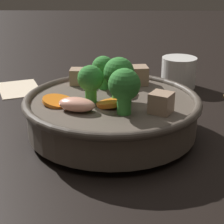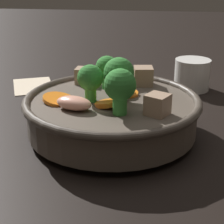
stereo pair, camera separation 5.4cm
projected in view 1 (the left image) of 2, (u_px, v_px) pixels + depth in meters
name	position (u px, v px, depth m)	size (l,w,h in m)	color
ground_plane	(112.00, 135.00, 0.55)	(3.00, 3.00, 0.00)	black
stirfry_bowl	(112.00, 109.00, 0.54)	(0.25, 0.25, 0.12)	#51473D
tea_cup	(179.00, 72.00, 0.76)	(0.07, 0.07, 0.06)	white
napkin	(19.00, 88.00, 0.75)	(0.13, 0.11, 0.00)	beige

